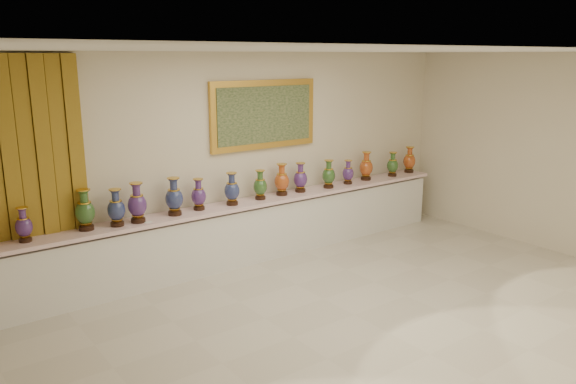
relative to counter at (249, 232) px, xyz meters
The scene contains 19 objects.
ground 2.31m from the counter, 90.00° to the right, with size 8.00×8.00×0.00m, color beige.
room 2.74m from the counter, behind, with size 8.00×8.00×8.00m.
counter is the anchor object (origin of this frame).
vase_1 3.07m from the counter, behind, with size 0.19×0.19×0.40m.
vase_2 2.41m from the counter, behind, with size 0.29×0.29×0.50m.
vase_3 2.06m from the counter, behind, with size 0.22×0.22×0.47m.
vase_4 1.82m from the counter, behind, with size 0.27×0.27×0.51m.
vase_5 1.35m from the counter, behind, with size 0.30×0.30×0.50m.
vase_6 1.02m from the counter, behind, with size 0.24×0.24×0.43m.
vase_7 0.73m from the counter, behind, with size 0.27×0.27×0.46m.
vase_8 0.69m from the counter, ahead, with size 0.21×0.21×0.44m.
vase_9 0.91m from the counter, ahead, with size 0.28×0.28×0.48m.
vase_10 1.17m from the counter, ahead, with size 0.28×0.28×0.46m.
vase_11 1.63m from the counter, ahead, with size 0.26×0.26×0.45m.
vase_12 2.03m from the counter, ahead, with size 0.23×0.23×0.39m.
vase_13 2.47m from the counter, ahead, with size 0.24×0.24×0.48m.
vase_14 3.03m from the counter, ahead, with size 0.24×0.24×0.42m.
vase_15 3.51m from the counter, ahead, with size 0.22×0.22×0.47m.
label_card 1.66m from the counter, behind, with size 0.10×0.06×0.00m, color white.
Camera 1 is at (-4.22, -4.37, 2.95)m, focal length 35.00 mm.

